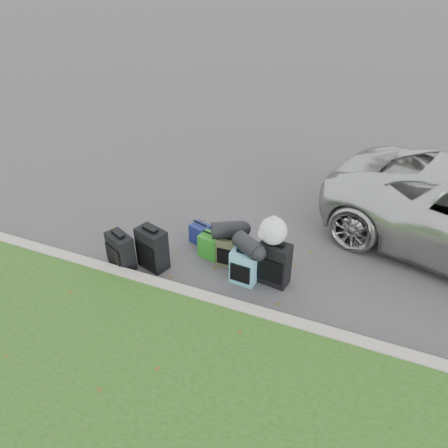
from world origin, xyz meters
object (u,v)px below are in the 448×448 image
at_px(tote_green, 211,246).
at_px(tote_navy, 200,234).
at_px(suitcase_olive, 229,251).
at_px(suitcase_large_black_left, 152,249).
at_px(suitcase_teal, 244,267).
at_px(suitcase_large_black_right, 274,264).
at_px(suitcase_small_black, 121,251).

relative_size(tote_green, tote_navy, 1.16).
bearing_deg(suitcase_olive, suitcase_large_black_left, -156.20).
distance_m(suitcase_large_black_left, suitcase_teal, 1.42).
bearing_deg(suitcase_olive, suitcase_teal, -42.51).
bearing_deg(suitcase_large_black_right, suitcase_teal, -149.48).
distance_m(tote_green, tote_navy, 0.43).
bearing_deg(suitcase_olive, tote_green, 162.79).
distance_m(suitcase_small_black, tote_green, 1.39).
distance_m(suitcase_large_black_right, tote_green, 1.14).
relative_size(suitcase_small_black, tote_green, 1.47).
relative_size(suitcase_small_black, tote_navy, 1.71).
bearing_deg(suitcase_small_black, suitcase_large_black_left, 46.15).
distance_m(suitcase_teal, tote_green, 0.82).
distance_m(suitcase_large_black_left, suitcase_large_black_right, 1.85).
relative_size(suitcase_large_black_left, tote_navy, 2.01).
bearing_deg(tote_green, suitcase_large_black_left, -129.52).
relative_size(suitcase_large_black_right, tote_navy, 2.03).
height_order(suitcase_large_black_left, suitcase_teal, suitcase_large_black_left).
xyz_separation_m(suitcase_small_black, suitcase_teal, (1.86, 0.37, -0.02)).
distance_m(suitcase_teal, tote_navy, 1.24).
bearing_deg(suitcase_large_black_left, suitcase_small_black, -141.21).
bearing_deg(suitcase_large_black_left, suitcase_teal, 24.85).
relative_size(suitcase_large_black_right, tote_green, 1.75).
height_order(suitcase_large_black_right, tote_green, suitcase_large_black_right).
bearing_deg(suitcase_large_black_left, suitcase_large_black_right, 28.49).
bearing_deg(suitcase_large_black_right, suitcase_large_black_left, -161.25).
bearing_deg(suitcase_small_black, suitcase_large_black_right, 37.99).
distance_m(suitcase_large_black_left, tote_green, 0.93).
height_order(suitcase_teal, tote_green, suitcase_teal).
distance_m(suitcase_small_black, suitcase_olive, 1.65).
bearing_deg(tote_green, suitcase_small_black, -135.95).
bearing_deg(suitcase_large_black_right, tote_green, 175.62).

